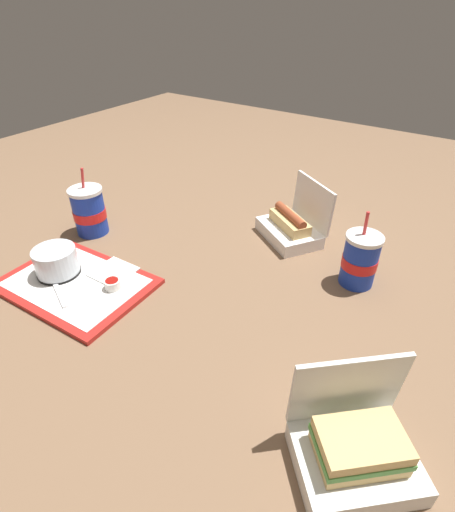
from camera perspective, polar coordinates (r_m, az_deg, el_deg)
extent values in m
plane|color=brown|center=(1.04, -0.64, -3.84)|extent=(3.20, 3.20, 0.00)
cube|color=red|center=(1.10, -20.80, -3.77)|extent=(0.38, 0.28, 0.01)
cube|color=white|center=(1.09, -20.87, -3.50)|extent=(0.34, 0.24, 0.00)
cylinder|color=black|center=(1.14, -22.90, -2.13)|extent=(0.11, 0.11, 0.01)
cylinder|color=beige|center=(1.12, -23.20, -1.03)|extent=(0.08, 0.08, 0.05)
cylinder|color=silver|center=(1.12, -23.31, -0.61)|extent=(0.11, 0.11, 0.07)
cylinder|color=white|center=(1.03, -16.10, -3.89)|extent=(0.04, 0.04, 0.02)
cylinder|color=#9E140F|center=(1.03, -16.19, -3.45)|extent=(0.03, 0.03, 0.01)
cube|color=white|center=(1.09, -16.01, -2.17)|extent=(0.10, 0.10, 0.00)
cube|color=white|center=(1.06, -22.84, -5.08)|extent=(0.11, 0.05, 0.00)
cube|color=white|center=(1.22, 8.72, 3.34)|extent=(0.23, 0.21, 0.04)
cube|color=white|center=(1.22, 12.09, 7.46)|extent=(0.17, 0.12, 0.13)
cube|color=#DBB770|center=(1.21, 8.87, 4.80)|extent=(0.16, 0.13, 0.03)
cylinder|color=#9E4728|center=(1.19, 8.96, 5.80)|extent=(0.13, 0.10, 0.03)
cylinder|color=yellow|center=(1.19, 9.00, 6.18)|extent=(0.11, 0.07, 0.01)
cube|color=white|center=(0.73, 17.72, -26.27)|extent=(0.23, 0.23, 0.04)
cube|color=white|center=(0.69, 16.74, -17.64)|extent=(0.15, 0.14, 0.14)
cube|color=#DBB770|center=(0.71, 18.17, -25.04)|extent=(0.15, 0.15, 0.02)
cube|color=#4C933D|center=(0.69, 18.43, -24.35)|extent=(0.16, 0.16, 0.01)
cube|color=#DBB770|center=(0.68, 18.69, -23.63)|extent=(0.15, 0.15, 0.02)
cylinder|color=#1938B7|center=(1.06, 18.35, -0.76)|extent=(0.09, 0.09, 0.13)
cylinder|color=red|center=(1.06, 18.34, -0.79)|extent=(0.09, 0.09, 0.03)
cylinder|color=white|center=(1.02, 19.05, 2.48)|extent=(0.09, 0.09, 0.01)
cylinder|color=red|center=(1.01, 19.18, 4.44)|extent=(0.01, 0.01, 0.06)
cylinder|color=#1938B7|center=(1.29, -19.11, 5.88)|extent=(0.09, 0.09, 0.14)
cylinder|color=red|center=(1.29, -19.08, 5.77)|extent=(0.10, 0.10, 0.03)
cylinder|color=white|center=(1.26, -19.73, 8.80)|extent=(0.10, 0.10, 0.01)
cylinder|color=red|center=(1.25, -19.99, 10.43)|extent=(0.01, 0.01, 0.06)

